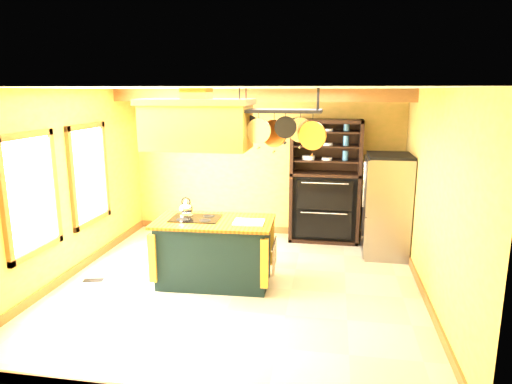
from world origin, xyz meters
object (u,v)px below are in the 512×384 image
(range_hood, at_px, (197,123))
(kitchen_island, at_px, (214,251))
(refrigerator, at_px, (386,208))
(hutch, at_px, (325,194))
(pot_rack, at_px, (281,121))

(range_hood, bearing_deg, kitchen_island, 0.22)
(refrigerator, bearing_deg, range_hood, -149.33)
(refrigerator, distance_m, hutch, 1.18)
(refrigerator, bearing_deg, pot_rack, -134.53)
(kitchen_island, bearing_deg, refrigerator, 30.32)
(kitchen_island, xyz_separation_m, refrigerator, (2.48, 1.59, 0.32))
(kitchen_island, relative_size, hutch, 0.76)
(pot_rack, bearing_deg, hutch, 75.86)
(pot_rack, distance_m, refrigerator, 2.68)
(pot_rack, xyz_separation_m, hutch, (0.55, 2.20, -1.44))
(kitchen_island, bearing_deg, range_hood, 177.91)
(kitchen_island, relative_size, refrigerator, 1.02)
(range_hood, xyz_separation_m, pot_rack, (1.11, 0.00, 0.04))
(range_hood, relative_size, refrigerator, 0.89)
(pot_rack, bearing_deg, range_hood, -180.00)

